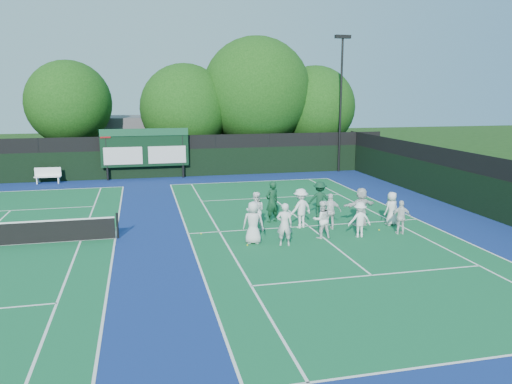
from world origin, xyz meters
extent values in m
plane|color=#15350E|center=(0.00, 0.00, 0.00)|extent=(120.00, 120.00, 0.00)
cube|color=navy|center=(-6.00, 1.00, 0.00)|extent=(34.00, 32.00, 0.01)
cube|color=#125C33|center=(0.00, 1.00, 0.01)|extent=(10.97, 23.77, 0.00)
cube|color=silver|center=(0.00, -10.88, 0.01)|extent=(10.97, 0.08, 0.00)
cube|color=silver|center=(0.00, 12.88, 0.01)|extent=(10.97, 0.08, 0.00)
cube|color=silver|center=(-5.49, 1.00, 0.01)|extent=(0.08, 23.77, 0.00)
cube|color=silver|center=(5.49, 1.00, 0.01)|extent=(0.08, 23.77, 0.00)
cube|color=silver|center=(-4.12, 1.00, 0.01)|extent=(0.08, 23.77, 0.00)
cube|color=silver|center=(4.12, 1.00, 0.01)|extent=(0.08, 23.77, 0.00)
cube|color=silver|center=(0.00, -5.40, 0.01)|extent=(8.23, 0.08, 0.00)
cube|color=silver|center=(0.00, 7.40, 0.01)|extent=(8.23, 0.08, 0.00)
cube|color=silver|center=(0.00, 1.00, 0.01)|extent=(0.08, 12.80, 0.00)
cube|color=silver|center=(-14.00, 12.88, 0.01)|extent=(10.97, 0.08, 0.00)
cube|color=silver|center=(-8.52, 1.00, 0.01)|extent=(0.08, 23.77, 0.00)
cube|color=silver|center=(-9.88, 1.00, 0.01)|extent=(0.08, 23.77, 0.00)
cube|color=silver|center=(-14.00, 7.40, 0.01)|extent=(8.23, 0.08, 0.00)
cube|color=black|center=(-6.00, 16.00, 1.00)|extent=(34.00, 0.08, 2.00)
cube|color=black|center=(-6.00, 16.00, 2.50)|extent=(34.00, 0.05, 1.00)
cube|color=black|center=(9.00, 1.00, 1.00)|extent=(0.08, 32.00, 2.00)
cube|color=black|center=(9.00, 1.00, 2.50)|extent=(0.05, 32.00, 1.00)
cylinder|color=black|center=(-9.60, 15.60, 1.75)|extent=(0.16, 0.16, 3.50)
cylinder|color=black|center=(-4.40, 15.60, 1.75)|extent=(0.16, 0.16, 3.50)
cube|color=black|center=(-7.00, 15.60, 2.20)|extent=(6.00, 0.15, 2.60)
cube|color=#13452A|center=(-7.00, 15.50, 3.30)|extent=(6.00, 0.05, 0.50)
cube|color=silver|center=(-8.50, 15.50, 1.70)|extent=(2.60, 0.04, 1.20)
cube|color=silver|center=(-5.50, 15.50, 1.70)|extent=(2.60, 0.04, 1.20)
cube|color=maroon|center=(-9.60, 15.50, 3.20)|extent=(0.70, 0.04, 0.50)
cube|color=#525257|center=(-2.00, 24.00, 2.00)|extent=(18.00, 6.00, 4.00)
cylinder|color=black|center=(7.50, 15.70, 5.00)|extent=(0.16, 0.16, 10.00)
cube|color=black|center=(7.50, 15.70, 10.00)|extent=(1.20, 0.30, 0.25)
cylinder|color=black|center=(-8.40, 1.00, 0.55)|extent=(0.10, 0.10, 1.10)
cube|color=white|center=(-13.43, 15.30, 0.47)|extent=(1.69, 0.50, 0.07)
cube|color=white|center=(-13.43, 15.47, 0.78)|extent=(1.68, 0.11, 0.56)
cube|color=white|center=(-14.10, 15.30, 0.22)|extent=(0.08, 0.39, 0.45)
cube|color=white|center=(-12.76, 15.30, 0.22)|extent=(0.08, 0.39, 0.45)
cylinder|color=black|center=(-12.30, 19.50, 1.45)|extent=(0.44, 0.44, 2.91)
sphere|color=#113C0D|center=(-12.30, 19.50, 5.23)|extent=(6.20, 6.20, 6.20)
sphere|color=#113C0D|center=(-11.70, 19.80, 4.61)|extent=(4.34, 4.34, 4.34)
cylinder|color=black|center=(-3.82, 19.50, 1.10)|extent=(0.44, 0.44, 2.20)
sphere|color=#113C0D|center=(-3.82, 19.50, 4.78)|extent=(6.86, 6.86, 6.86)
sphere|color=#113C0D|center=(-3.22, 19.80, 4.09)|extent=(4.80, 4.80, 4.80)
cylinder|color=black|center=(1.88, 19.50, 1.39)|extent=(0.44, 0.44, 2.78)
sphere|color=#113C0D|center=(1.88, 19.50, 6.02)|extent=(8.66, 8.66, 8.66)
sphere|color=#113C0D|center=(2.48, 19.80, 5.16)|extent=(6.06, 6.06, 6.06)
cylinder|color=black|center=(6.79, 19.50, 1.17)|extent=(0.44, 0.44, 2.34)
sphere|color=#113C0D|center=(6.79, 19.50, 4.83)|extent=(6.65, 6.65, 6.65)
sphere|color=#113C0D|center=(7.39, 19.80, 4.17)|extent=(4.66, 4.66, 4.66)
sphere|color=#BEC617|center=(-3.35, -1.26, 0.03)|extent=(0.07, 0.07, 0.07)
sphere|color=#BEC617|center=(3.49, 2.82, 0.03)|extent=(0.07, 0.07, 0.07)
sphere|color=#BEC617|center=(2.80, -0.39, 0.03)|extent=(0.07, 0.07, 0.07)
sphere|color=#BEC617|center=(-4.94, 0.78, 0.03)|extent=(0.07, 0.07, 0.07)
sphere|color=#BEC617|center=(0.56, 4.77, 0.03)|extent=(0.07, 0.07, 0.07)
imported|color=silver|center=(-3.04, -0.97, 0.87)|extent=(0.96, 0.75, 1.74)
imported|color=silver|center=(-1.90, -1.55, 0.87)|extent=(0.72, 0.56, 1.74)
imported|color=white|center=(-0.10, -0.88, 0.80)|extent=(0.80, 0.63, 1.60)
imported|color=white|center=(1.52, -1.09, 0.75)|extent=(1.02, 0.64, 1.50)
imported|color=silver|center=(3.44, -1.10, 0.74)|extent=(0.93, 0.55, 1.48)
imported|color=white|center=(-2.51, 0.91, 0.87)|extent=(0.96, 0.82, 1.74)
imported|color=white|center=(-0.44, 0.87, 0.90)|extent=(1.33, 1.06, 1.80)
imported|color=white|center=(0.78, 0.34, 0.81)|extent=(1.00, 0.54, 1.63)
imported|color=silver|center=(2.36, 0.62, 0.88)|extent=(1.70, 0.79, 1.76)
imported|color=silver|center=(3.78, 0.39, 0.77)|extent=(0.88, 0.73, 1.55)
imported|color=#0F3A21|center=(-1.43, 2.13, 0.97)|extent=(0.83, 0.69, 1.94)
imported|color=#0F3721|center=(1.05, 2.44, 0.89)|extent=(1.29, 0.95, 1.79)
camera|label=1|loc=(-7.34, -19.86, 6.01)|focal=35.00mm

